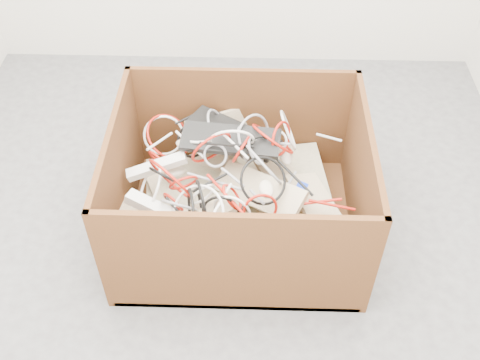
{
  "coord_description": "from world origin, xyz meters",
  "views": [
    {
      "loc": [
        0.13,
        -1.68,
        2.1
      ],
      "look_at": [
        0.08,
        0.09,
        0.3
      ],
      "focal_mm": 42.7,
      "sensor_mm": 36.0,
      "label": 1
    }
  ],
  "objects_px": {
    "power_strip_left": "(157,166)",
    "vga_plug": "(302,187)",
    "power_strip_right": "(158,210)",
    "cardboard_box": "(237,205)"
  },
  "relations": [
    {
      "from": "cardboard_box",
      "to": "vga_plug",
      "type": "bearing_deg",
      "value": -10.48
    },
    {
      "from": "vga_plug",
      "to": "power_strip_right",
      "type": "bearing_deg",
      "value": -141.57
    },
    {
      "from": "cardboard_box",
      "to": "power_strip_right",
      "type": "distance_m",
      "value": 0.42
    },
    {
      "from": "power_strip_left",
      "to": "vga_plug",
      "type": "relative_size",
      "value": 6.01
    },
    {
      "from": "cardboard_box",
      "to": "vga_plug",
      "type": "xyz_separation_m",
      "value": [
        0.28,
        -0.05,
        0.18
      ]
    },
    {
      "from": "power_strip_left",
      "to": "vga_plug",
      "type": "xyz_separation_m",
      "value": [
        0.63,
        -0.08,
        -0.02
      ]
    },
    {
      "from": "power_strip_right",
      "to": "vga_plug",
      "type": "height_order",
      "value": "power_strip_right"
    },
    {
      "from": "power_strip_right",
      "to": "cardboard_box",
      "type": "bearing_deg",
      "value": 56.38
    },
    {
      "from": "power_strip_left",
      "to": "vga_plug",
      "type": "bearing_deg",
      "value": -19.82
    },
    {
      "from": "cardboard_box",
      "to": "power_strip_left",
      "type": "relative_size",
      "value": 4.02
    }
  ]
}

